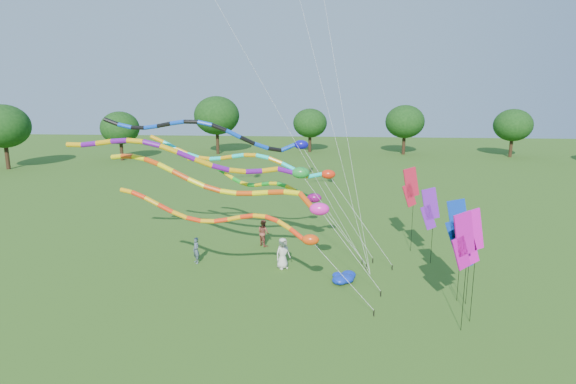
# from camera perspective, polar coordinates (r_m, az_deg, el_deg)

# --- Properties ---
(ground) EXTENTS (160.00, 160.00, 0.00)m
(ground) POSITION_cam_1_polar(r_m,az_deg,el_deg) (22.66, 4.04, -14.00)
(ground) COLOR #2F5B18
(ground) RESTS_ON ground
(tree_ring) EXTENTS (121.20, 118.81, 9.72)m
(tree_ring) POSITION_cam_1_polar(r_m,az_deg,el_deg) (19.08, 29.09, -2.68)
(tree_ring) COLOR #382314
(tree_ring) RESTS_ON ground
(tube_kite_red) EXTENTS (12.01, 2.09, 5.76)m
(tube_kite_red) POSITION_cam_1_polar(r_m,az_deg,el_deg) (22.70, -5.83, -3.48)
(tube_kite_red) COLOR black
(tube_kite_red) RESTS_ON ground
(tube_kite_orange) EXTENTS (15.07, 4.72, 6.94)m
(tube_kite_orange) POSITION_cam_1_polar(r_m,az_deg,el_deg) (25.64, -6.24, 0.60)
(tube_kite_orange) COLOR black
(tube_kite_orange) RESTS_ON ground
(tube_kite_purple) EXTENTS (16.07, 1.68, 8.03)m
(tube_kite_purple) POSITION_cam_1_polar(r_m,az_deg,el_deg) (26.11, -8.85, 3.72)
(tube_kite_purple) COLOR black
(tube_kite_purple) RESTS_ON ground
(tube_kite_blue) EXTENTS (14.59, 1.96, 8.96)m
(tube_kite_blue) POSITION_cam_1_polar(r_m,az_deg,el_deg) (26.29, -7.22, 6.67)
(tube_kite_blue) COLOR black
(tube_kite_blue) RESTS_ON ground
(tube_kite_cyan) EXTENTS (13.75, 1.75, 7.80)m
(tube_kite_cyan) POSITION_cam_1_polar(r_m,az_deg,el_deg) (26.89, -3.50, 3.54)
(tube_kite_cyan) COLOR black
(tube_kite_cyan) RESTS_ON ground
(tube_kite_green) EXTENTS (11.18, 4.50, 6.01)m
(tube_kite_green) POSITION_cam_1_polar(r_m,az_deg,el_deg) (29.80, -2.49, 0.92)
(tube_kite_green) COLOR black
(tube_kite_green) RESTS_ON ground
(banner_pole_violet) EXTENTS (1.16, 0.27, 4.53)m
(banner_pole_violet) POSITION_cam_1_polar(r_m,az_deg,el_deg) (28.50, 16.45, -1.93)
(banner_pole_violet) COLOR black
(banner_pole_violet) RESTS_ON ground
(banner_pole_blue_b) EXTENTS (1.16, 0.20, 4.29)m
(banner_pole_blue_b) POSITION_cam_1_polar(r_m,az_deg,el_deg) (23.69, 20.28, -5.67)
(banner_pole_blue_b) COLOR black
(banner_pole_blue_b) RESTS_ON ground
(banner_pole_magenta_b) EXTENTS (1.12, 0.48, 5.14)m
(banner_pole_magenta_b) POSITION_cam_1_polar(r_m,az_deg,el_deg) (21.69, 20.98, -5.05)
(banner_pole_magenta_b) COLOR black
(banner_pole_magenta_b) RESTS_ON ground
(banner_pole_magenta_a) EXTENTS (1.10, 0.54, 5.23)m
(banner_pole_magenta_a) POSITION_cam_1_polar(r_m,az_deg,el_deg) (20.71, 20.06, -5.50)
(banner_pole_magenta_a) COLOR black
(banner_pole_magenta_a) RESTS_ON ground
(banner_pole_red) EXTENTS (1.12, 0.46, 5.36)m
(banner_pole_red) POSITION_cam_1_polar(r_m,az_deg,el_deg) (30.11, 14.32, 0.53)
(banner_pole_red) COLOR black
(banner_pole_red) RESTS_ON ground
(banner_pole_blue_a) EXTENTS (1.16, 0.12, 5.04)m
(banner_pole_blue_a) POSITION_cam_1_polar(r_m,az_deg,el_deg) (23.73, 19.43, -3.70)
(banner_pole_blue_a) COLOR black
(banner_pole_blue_a) RESTS_ON ground
(blue_nylon_heap) EXTENTS (1.10, 1.12, 0.42)m
(blue_nylon_heap) POSITION_cam_1_polar(r_m,az_deg,el_deg) (25.75, 7.18, -10.28)
(blue_nylon_heap) COLOR #0D2BAE
(blue_nylon_heap) RESTS_ON ground
(person_a) EXTENTS (1.04, 0.98, 1.78)m
(person_a) POSITION_cam_1_polar(r_m,az_deg,el_deg) (27.28, -0.62, -7.27)
(person_a) COLOR beige
(person_a) RESTS_ON ground
(person_b) EXTENTS (0.63, 0.67, 1.53)m
(person_b) POSITION_cam_1_polar(r_m,az_deg,el_deg) (28.62, -10.84, -6.81)
(person_b) COLOR #455360
(person_b) RESTS_ON ground
(person_c) EXTENTS (1.04, 1.05, 1.71)m
(person_c) POSITION_cam_1_polar(r_m,az_deg,el_deg) (31.14, -2.93, -4.85)
(person_c) COLOR brown
(person_c) RESTS_ON ground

